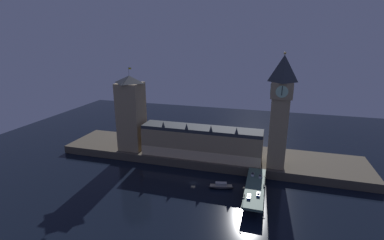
# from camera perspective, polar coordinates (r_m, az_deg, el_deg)

# --- Properties ---
(ground_plane) EXTENTS (400.00, 400.00, 0.00)m
(ground_plane) POSITION_cam_1_polar(r_m,az_deg,el_deg) (177.33, 0.25, -12.81)
(ground_plane) COLOR black
(embankment) EXTENTS (220.00, 42.00, 5.82)m
(embankment) POSITION_cam_1_polar(r_m,az_deg,el_deg) (210.03, 3.17, -7.12)
(embankment) COLOR #4C4438
(embankment) RESTS_ON ground_plane
(parliament_hall) EXTENTS (84.32, 16.97, 25.77)m
(parliament_hall) POSITION_cam_1_polar(r_m,az_deg,el_deg) (196.25, 1.86, -4.54)
(parliament_hall) COLOR tan
(parliament_hall) RESTS_ON embankment
(clock_tower) EXTENTS (13.31, 13.42, 73.23)m
(clock_tower) POSITION_cam_1_polar(r_m,az_deg,el_deg) (181.09, 17.60, 2.20)
(clock_tower) COLOR tan
(clock_tower) RESTS_ON embankment
(victoria_tower) EXTENTS (17.33, 17.33, 61.31)m
(victoria_tower) POSITION_cam_1_polar(r_m,az_deg,el_deg) (211.09, -12.35, 1.44)
(victoria_tower) COLOR tan
(victoria_tower) RESTS_ON embankment
(bridge) EXTENTS (10.45, 46.00, 6.62)m
(bridge) POSITION_cam_1_polar(r_m,az_deg,el_deg) (165.82, 12.75, -13.73)
(bridge) COLOR #476656
(bridge) RESTS_ON ground_plane
(car_northbound_lead) EXTENTS (1.91, 4.16, 1.41)m
(car_northbound_lead) POSITION_cam_1_polar(r_m,az_deg,el_deg) (175.64, 12.32, -10.83)
(car_northbound_lead) COLOR white
(car_northbound_lead) RESTS_ON bridge
(car_northbound_trail) EXTENTS (1.92, 4.63, 1.55)m
(car_northbound_trail) POSITION_cam_1_polar(r_m,az_deg,el_deg) (152.93, 11.59, -15.13)
(car_northbound_trail) COLOR navy
(car_northbound_trail) RESTS_ON bridge
(car_southbound_lead) EXTENTS (1.91, 3.98, 1.53)m
(car_southbound_lead) POSITION_cam_1_polar(r_m,az_deg,el_deg) (155.86, 13.45, -14.61)
(car_southbound_lead) COLOR navy
(car_southbound_lead) RESTS_ON bridge
(car_southbound_trail) EXTENTS (1.85, 3.83, 1.35)m
(car_southbound_trail) POSITION_cam_1_polar(r_m,az_deg,el_deg) (174.41, 13.82, -11.15)
(car_southbound_trail) COLOR silver
(car_southbound_trail) RESTS_ON bridge
(pedestrian_near_rail) EXTENTS (0.38, 0.38, 1.74)m
(pedestrian_near_rail) POSITION_cam_1_polar(r_m,az_deg,el_deg) (152.99, 10.71, -14.97)
(pedestrian_near_rail) COLOR black
(pedestrian_near_rail) RESTS_ON bridge
(pedestrian_mid_walk) EXTENTS (0.38, 0.38, 1.70)m
(pedestrian_mid_walk) POSITION_cam_1_polar(r_m,az_deg,el_deg) (164.46, 14.46, -12.87)
(pedestrian_mid_walk) COLOR black
(pedestrian_mid_walk) RESTS_ON bridge
(street_lamp_near) EXTENTS (1.34, 0.60, 6.74)m
(street_lamp_near) POSITION_cam_1_polar(r_m,az_deg,el_deg) (150.07, 10.57, -14.17)
(street_lamp_near) COLOR #2D3333
(street_lamp_near) RESTS_ON bridge
(street_lamp_mid) EXTENTS (1.34, 0.60, 7.05)m
(street_lamp_mid) POSITION_cam_1_polar(r_m,az_deg,el_deg) (162.59, 14.69, -11.84)
(street_lamp_mid) COLOR #2D3333
(street_lamp_mid) RESTS_ON bridge
(boat_upstream) EXTENTS (15.45, 6.99, 3.86)m
(boat_upstream) POSITION_cam_1_polar(r_m,az_deg,el_deg) (172.00, 5.97, -13.36)
(boat_upstream) COLOR #28282D
(boat_upstream) RESTS_ON ground_plane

